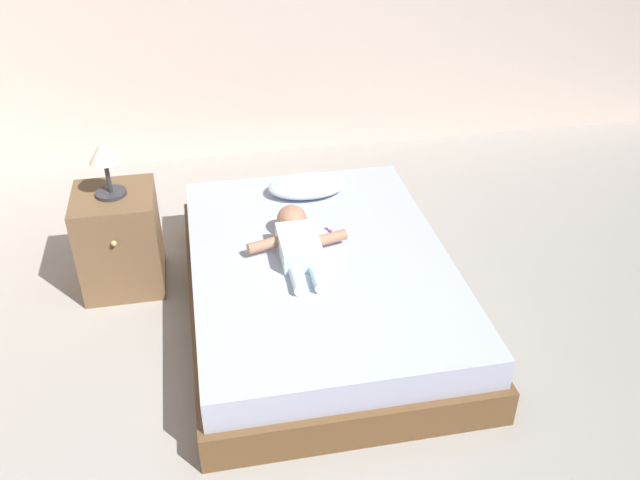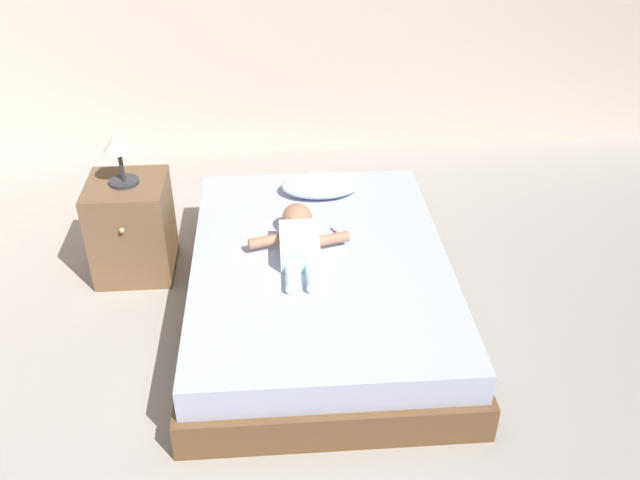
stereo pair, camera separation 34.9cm
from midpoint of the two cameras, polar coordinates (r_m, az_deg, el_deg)
name	(u,v)px [view 2 (the right image)]	position (r m, az deg, el deg)	size (l,w,h in m)	color
ground_plane	(310,441)	(3.10, 2.51, -16.52)	(8.00, 8.00, 0.00)	#A5A098
bed	(320,284)	(3.65, 2.74, -3.77)	(1.38, 1.95, 0.35)	brown
pillow	(321,185)	(4.10, 2.49, 4.50)	(0.47, 0.29, 0.11)	silver
baby	(299,240)	(3.56, 1.03, -0.05)	(0.53, 0.66, 0.16)	silver
toothbrush	(337,234)	(3.72, 4.11, 0.41)	(0.04, 0.13, 0.02)	#B032AC
nightstand	(132,228)	(4.00, -12.99, 0.93)	(0.43, 0.46, 0.57)	brown
lamp	(118,148)	(3.77, -13.93, 7.39)	(0.16, 0.16, 0.31)	#333338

